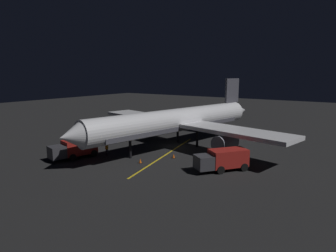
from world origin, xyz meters
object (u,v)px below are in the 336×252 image
at_px(airliner, 179,121).
at_px(traffic_cone_near_right, 216,165).
at_px(baggage_truck, 75,149).
at_px(ground_crew_worker, 107,149).
at_px(catering_truck, 223,160).
at_px(traffic_cone_near_left, 174,156).
at_px(traffic_cone_under_wing, 140,161).

relative_size(airliner, traffic_cone_near_right, 65.20).
distance_m(baggage_truck, ground_crew_worker, 4.03).
bearing_deg(baggage_truck, catering_truck, -161.12).
bearing_deg(baggage_truck, ground_crew_worker, -126.86).
height_order(airliner, traffic_cone_near_left, airliner).
bearing_deg(traffic_cone_near_left, ground_crew_worker, 25.48).
bearing_deg(ground_crew_worker, catering_truck, -169.39).
xyz_separation_m(baggage_truck, ground_crew_worker, (-2.41, -3.21, -0.35)).
xyz_separation_m(baggage_truck, catering_truck, (-17.86, -6.11, 0.00)).
bearing_deg(ground_crew_worker, traffic_cone_near_right, -165.83).
relative_size(airliner, traffic_cone_under_wing, 65.20).
bearing_deg(baggage_truck, traffic_cone_near_left, -146.08).
relative_size(catering_truck, traffic_cone_near_right, 10.99).
distance_m(catering_truck, ground_crew_worker, 15.72).
distance_m(airliner, ground_crew_worker, 11.23).
bearing_deg(traffic_cone_near_left, catering_truck, 172.35).
bearing_deg(traffic_cone_under_wing, traffic_cone_near_left, -118.01).
distance_m(airliner, traffic_cone_near_right, 11.17).
xyz_separation_m(baggage_truck, traffic_cone_near_left, (-10.54, -7.09, -0.98)).
distance_m(baggage_truck, traffic_cone_under_wing, 8.93).
distance_m(ground_crew_worker, traffic_cone_under_wing, 5.99).
height_order(catering_truck, traffic_cone_near_right, catering_truck).
bearing_deg(traffic_cone_near_left, airliner, -63.66).
bearing_deg(catering_truck, traffic_cone_near_right, -30.81).
height_order(ground_crew_worker, traffic_cone_near_right, ground_crew_worker).
distance_m(baggage_truck, traffic_cone_near_left, 12.74).
bearing_deg(traffic_cone_near_right, traffic_cone_near_left, -2.57).
relative_size(catering_truck, ground_crew_worker, 3.47).
xyz_separation_m(airliner, traffic_cone_under_wing, (-0.55, 9.61, -3.58)).
xyz_separation_m(catering_truck, traffic_cone_under_wing, (9.50, 3.12, -0.99)).
xyz_separation_m(traffic_cone_near_left, traffic_cone_under_wing, (2.18, 4.10, 0.00)).
xyz_separation_m(ground_crew_worker, traffic_cone_near_right, (-14.26, -3.60, -0.64)).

